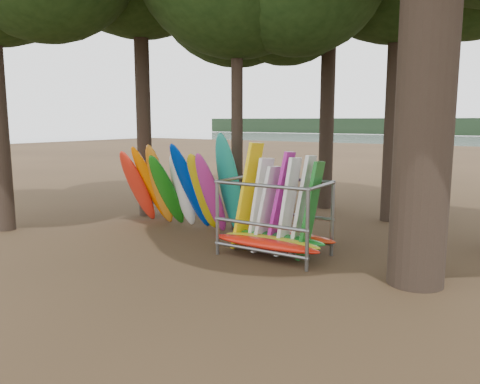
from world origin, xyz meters
The scene contains 3 objects.
ground centered at (0.00, 0.00, 0.00)m, with size 120.00×120.00×0.00m, color #47331E.
kayak_row centered at (-2.59, 1.60, 1.32)m, with size 4.41×2.01×3.24m.
storage_rack centered at (1.38, 0.61, 0.93)m, with size 3.02×1.60×2.92m.
Camera 1 is at (7.04, -9.74, 3.46)m, focal length 35.00 mm.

